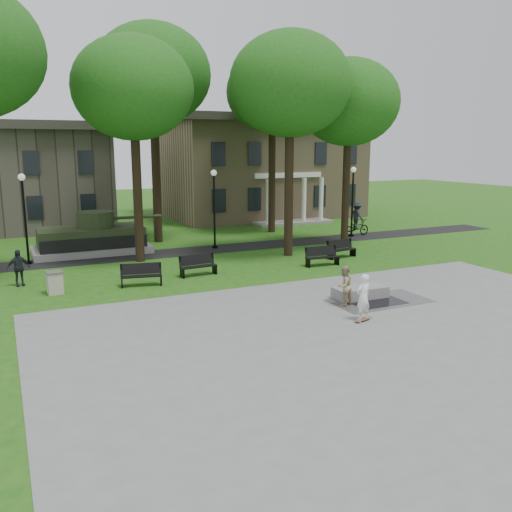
{
  "coord_description": "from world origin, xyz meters",
  "views": [
    {
      "loc": [
        -11.06,
        -18.06,
        6.14
      ],
      "look_at": [
        -1.17,
        2.89,
        1.4
      ],
      "focal_mm": 38.0,
      "sensor_mm": 36.0,
      "label": 1
    }
  ],
  "objects_px": {
    "cyclist": "(357,222)",
    "friend_watching": "(344,286)",
    "skateboarder": "(363,297)",
    "park_bench_0": "(141,274)",
    "concrete_block": "(360,292)",
    "trash_bin": "(55,282)"
  },
  "relations": [
    {
      "from": "concrete_block",
      "to": "trash_bin",
      "type": "relative_size",
      "value": 2.29
    },
    {
      "from": "skateboarder",
      "to": "concrete_block",
      "type": "bearing_deg",
      "value": -134.84
    },
    {
      "from": "concrete_block",
      "to": "cyclist",
      "type": "bearing_deg",
      "value": 55.02
    },
    {
      "from": "skateboarder",
      "to": "cyclist",
      "type": "distance_m",
      "value": 18.74
    },
    {
      "from": "cyclist",
      "to": "friend_watching",
      "type": "bearing_deg",
      "value": 134.9
    },
    {
      "from": "skateboarder",
      "to": "trash_bin",
      "type": "bearing_deg",
      "value": -52.06
    },
    {
      "from": "skateboarder",
      "to": "friend_watching",
      "type": "xyz_separation_m",
      "value": [
        0.4,
        1.78,
        -0.05
      ]
    },
    {
      "from": "concrete_block",
      "to": "park_bench_0",
      "type": "bearing_deg",
      "value": 142.66
    },
    {
      "from": "concrete_block",
      "to": "skateboarder",
      "type": "relative_size",
      "value": 1.31
    },
    {
      "from": "park_bench_0",
      "to": "trash_bin",
      "type": "distance_m",
      "value": 3.6
    },
    {
      "from": "skateboarder",
      "to": "park_bench_0",
      "type": "xyz_separation_m",
      "value": [
        -5.99,
        8.24,
        -0.34
      ]
    },
    {
      "from": "cyclist",
      "to": "trash_bin",
      "type": "relative_size",
      "value": 2.45
    },
    {
      "from": "skateboarder",
      "to": "trash_bin",
      "type": "xyz_separation_m",
      "value": [
        -9.58,
        8.48,
        -0.38
      ]
    },
    {
      "from": "trash_bin",
      "to": "park_bench_0",
      "type": "bearing_deg",
      "value": -3.78
    },
    {
      "from": "concrete_block",
      "to": "cyclist",
      "type": "distance_m",
      "value": 15.84
    },
    {
      "from": "concrete_block",
      "to": "skateboarder",
      "type": "xyz_separation_m",
      "value": [
        -1.65,
        -2.41,
        0.62
      ]
    },
    {
      "from": "friend_watching",
      "to": "trash_bin",
      "type": "xyz_separation_m",
      "value": [
        -9.98,
        6.69,
        -0.33
      ]
    },
    {
      "from": "cyclist",
      "to": "park_bench_0",
      "type": "bearing_deg",
      "value": 105.24
    },
    {
      "from": "concrete_block",
      "to": "cyclist",
      "type": "xyz_separation_m",
      "value": [
        9.07,
        12.96,
        0.71
      ]
    },
    {
      "from": "trash_bin",
      "to": "cyclist",
      "type": "bearing_deg",
      "value": 18.78
    },
    {
      "from": "skateboarder",
      "to": "trash_bin",
      "type": "height_order",
      "value": "skateboarder"
    },
    {
      "from": "friend_watching",
      "to": "cyclist",
      "type": "height_order",
      "value": "cyclist"
    }
  ]
}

